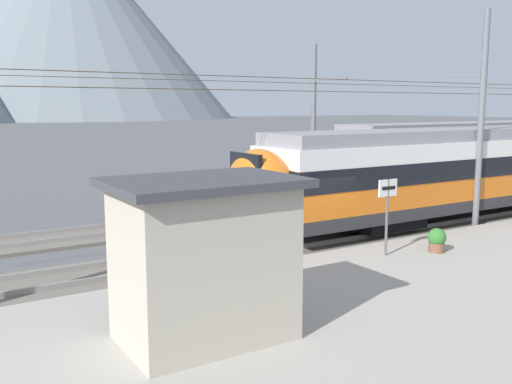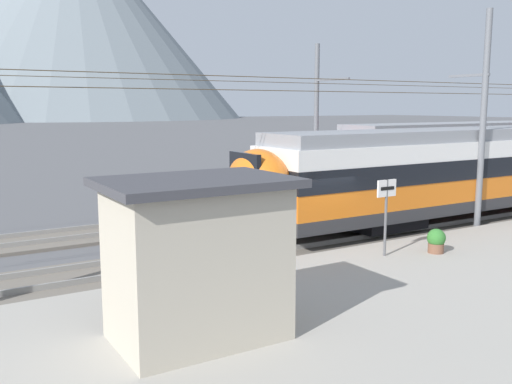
# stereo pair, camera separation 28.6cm
# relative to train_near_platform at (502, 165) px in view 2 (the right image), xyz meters

# --- Properties ---
(ground_plane) EXTENTS (400.00, 400.00, 0.00)m
(ground_plane) POSITION_rel_train_near_platform_xyz_m (-10.88, -0.78, -2.22)
(ground_plane) COLOR #565659
(platform_slab) EXTENTS (120.00, 8.43, 0.31)m
(platform_slab) POSITION_rel_train_near_platform_xyz_m (-10.88, -6.15, -2.07)
(platform_slab) COLOR #A39E93
(platform_slab) RESTS_ON ground
(track_near) EXTENTS (120.00, 3.00, 0.28)m
(track_near) POSITION_rel_train_near_platform_xyz_m (-10.88, 0.00, -2.16)
(track_near) COLOR #6B6359
(track_near) RESTS_ON ground
(track_far) EXTENTS (120.00, 3.00, 0.28)m
(track_far) POSITION_rel_train_near_platform_xyz_m (-10.88, 5.19, -2.16)
(track_far) COLOR #6B6359
(track_far) RESTS_ON ground
(train_near_platform) EXTENTS (26.32, 2.91, 4.27)m
(train_near_platform) POSITION_rel_train_near_platform_xyz_m (0.00, 0.00, 0.00)
(train_near_platform) COLOR #2D2D30
(train_near_platform) RESTS_ON track_near
(train_far_track) EXTENTS (26.70, 2.94, 4.27)m
(train_far_track) POSITION_rel_train_near_platform_xyz_m (8.01, 5.19, 0.00)
(train_far_track) COLOR #2D2D30
(train_far_track) RESTS_ON track_far
(catenary_mast_mid) EXTENTS (46.71, 1.82, 8.27)m
(catenary_mast_mid) POSITION_rel_train_near_platform_xyz_m (-3.46, -1.41, 2.05)
(catenary_mast_mid) COLOR slate
(catenary_mast_mid) RESTS_ON ground
(catenary_mast_far_side) EXTENTS (46.71, 2.58, 7.77)m
(catenary_mast_far_side) POSITION_rel_train_near_platform_xyz_m (-4.44, 7.29, 1.87)
(catenary_mast_far_side) COLOR slate
(catenary_mast_far_side) RESTS_ON ground
(platform_sign) EXTENTS (0.70, 0.08, 2.30)m
(platform_sign) POSITION_rel_train_near_platform_xyz_m (-9.97, -3.27, -0.23)
(platform_sign) COLOR #59595B
(platform_sign) RESTS_ON platform_slab
(passenger_walking) EXTENTS (0.53, 0.22, 1.69)m
(passenger_walking) POSITION_rel_train_near_platform_xyz_m (-18.00, -3.19, -0.97)
(passenger_walking) COLOR #383842
(passenger_walking) RESTS_ON platform_slab
(handbag_beside_passenger) EXTENTS (0.32, 0.18, 0.41)m
(handbag_beside_passenger) POSITION_rel_train_near_platform_xyz_m (-17.44, -3.03, -1.76)
(handbag_beside_passenger) COLOR black
(handbag_beside_passenger) RESTS_ON platform_slab
(potted_plant_platform_edge) EXTENTS (0.56, 0.56, 0.75)m
(potted_plant_platform_edge) POSITION_rel_train_near_platform_xyz_m (-8.37, -3.82, -1.51)
(potted_plant_platform_edge) COLOR brown
(potted_plant_platform_edge) RESTS_ON platform_slab
(platform_shelter) EXTENTS (3.51, 2.48, 3.12)m
(platform_shelter) POSITION_rel_train_near_platform_xyz_m (-17.33, -5.86, -0.33)
(platform_shelter) COLOR #B7AD99
(platform_shelter) RESTS_ON platform_slab
(mountain_central_peak) EXTENTS (125.58, 125.58, 75.04)m
(mountain_central_peak) POSITION_rel_train_near_platform_xyz_m (34.45, 210.82, 35.30)
(mountain_central_peak) COLOR slate
(mountain_central_peak) RESTS_ON ground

